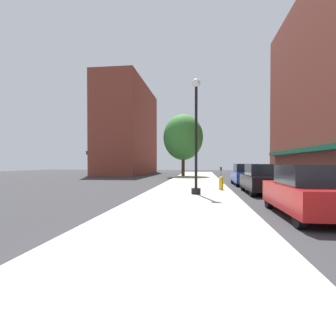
% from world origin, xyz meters
% --- Properties ---
extents(ground_plane, '(90.00, 90.00, 0.00)m').
position_xyz_m(ground_plane, '(4.00, 18.00, 0.00)').
color(ground_plane, '#2D2D30').
extents(sidewalk_slab, '(4.80, 50.00, 0.12)m').
position_xyz_m(sidewalk_slab, '(0.00, 19.00, 0.06)').
color(sidewalk_slab, '#A8A399').
rests_on(sidewalk_slab, ground).
extents(building_far_background, '(6.80, 18.00, 14.00)m').
position_xyz_m(building_far_background, '(-11.02, 37.00, 6.98)').
color(building_far_background, brown).
rests_on(building_far_background, ground).
extents(lamppost, '(0.48, 0.48, 5.90)m').
position_xyz_m(lamppost, '(0.38, 8.87, 3.20)').
color(lamppost, black).
rests_on(lamppost, sidewalk_slab).
extents(fire_hydrant, '(0.33, 0.26, 0.79)m').
position_xyz_m(fire_hydrant, '(1.82, 11.27, 0.52)').
color(fire_hydrant, gold).
rests_on(fire_hydrant, sidewalk_slab).
extents(parking_meter_near, '(0.14, 0.09, 1.31)m').
position_xyz_m(parking_meter_near, '(2.05, 14.82, 0.95)').
color(parking_meter_near, slate).
rests_on(parking_meter_near, sidewalk_slab).
extents(tree_near, '(4.86, 4.86, 7.57)m').
position_xyz_m(tree_near, '(-1.64, 28.03, 4.89)').
color(tree_near, '#422D1E').
rests_on(tree_near, sidewalk_slab).
extents(car_red, '(1.80, 4.30, 1.66)m').
position_xyz_m(car_red, '(4.00, 3.96, 0.81)').
color(car_red, black).
rests_on(car_red, ground).
extents(car_black, '(1.80, 4.30, 1.66)m').
position_xyz_m(car_black, '(4.00, 10.58, 0.81)').
color(car_black, black).
rests_on(car_black, ground).
extents(car_blue, '(1.80, 4.30, 1.66)m').
position_xyz_m(car_blue, '(4.00, 16.43, 0.81)').
color(car_blue, black).
rests_on(car_blue, ground).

